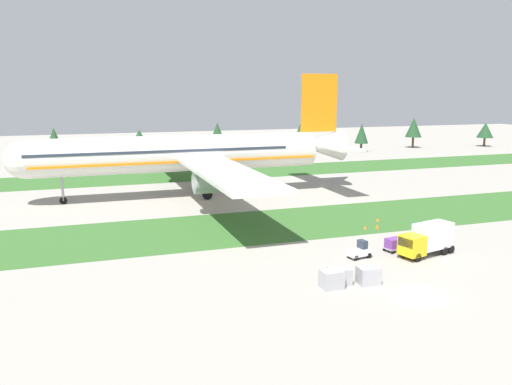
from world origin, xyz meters
TOP-DOWN VIEW (x-y plane):
  - ground_plane at (0.00, 0.00)m, footprint 400.00×400.00m
  - grass_strip_near at (0.00, 28.17)m, footprint 320.00×17.38m
  - grass_strip_far at (0.00, 74.93)m, footprint 320.00×17.38m
  - airliner at (-10.24, 51.55)m, footprint 58.76×72.12m
  - baggage_tug at (0.49, 11.38)m, footprint 2.78×1.71m
  - cargo_dolly_lead at (5.44, 12.20)m, footprint 2.42×1.84m
  - cargo_dolly_second at (8.30, 12.68)m, footprint 2.42×1.84m
  - cargo_dolly_third at (11.16, 13.16)m, footprint 2.42×1.84m
  - catering_truck at (8.02, 9.76)m, footprint 7.30×3.86m
  - ground_crew_marshaller at (11.17, 13.65)m, footprint 0.36×0.53m
  - ground_crew_loader at (6.81, 9.73)m, footprint 0.36×0.55m
  - uld_container_0 at (-5.40, 4.97)m, footprint 2.06×1.68m
  - uld_container_1 at (-2.77, 4.13)m, footprint 2.10×1.72m
  - uld_container_2 at (-6.56, 4.36)m, footprint 2.02×1.62m
  - taxiway_marker_0 at (11.32, 25.18)m, footprint 0.44×0.44m
  - taxiway_marker_1 at (9.01, 21.58)m, footprint 0.44×0.44m
  - taxiway_marker_2 at (7.38, 21.92)m, footprint 0.44×0.44m
  - distant_tree_line at (-4.56, 103.44)m, footprint 204.49×10.17m

SIDE VIEW (x-z plane):
  - ground_plane at x=0.00m, z-range 0.00..0.00m
  - grass_strip_near at x=0.00m, z-range 0.00..0.01m
  - grass_strip_far at x=0.00m, z-range 0.00..0.01m
  - taxiway_marker_2 at x=7.38m, z-range 0.00..0.45m
  - taxiway_marker_0 at x=11.32m, z-range 0.00..0.47m
  - taxiway_marker_1 at x=9.01m, z-range 0.00..0.70m
  - uld_container_0 at x=-5.40m, z-range 0.00..1.56m
  - baggage_tug at x=0.49m, z-range -0.17..1.80m
  - uld_container_1 at x=-2.77m, z-range 0.00..1.65m
  - uld_container_2 at x=-6.56m, z-range 0.00..1.68m
  - cargo_dolly_lead at x=5.44m, z-range 0.14..1.69m
  - cargo_dolly_second at x=8.30m, z-range 0.14..1.69m
  - cargo_dolly_third at x=11.16m, z-range 0.14..1.69m
  - ground_crew_marshaller at x=11.17m, z-range 0.08..1.82m
  - ground_crew_loader at x=6.81m, z-range 0.08..1.82m
  - catering_truck at x=8.02m, z-range 0.16..3.74m
  - distant_tree_line at x=-4.56m, z-range 0.65..11.63m
  - airliner at x=-10.24m, z-range -3.01..18.26m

